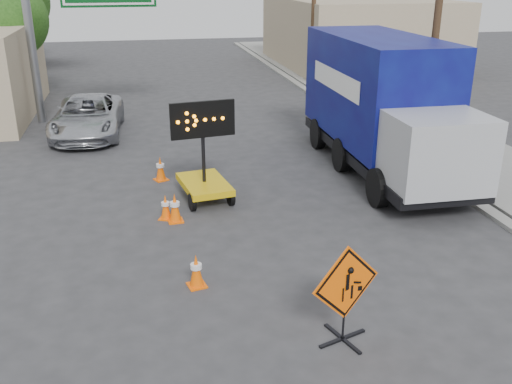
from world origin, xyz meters
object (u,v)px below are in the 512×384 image
object	(u,v)px
construction_sign	(345,292)
box_truck	(382,112)
pickup_truck	(88,116)
arrow_board	(204,178)

from	to	relation	value
construction_sign	box_truck	world-z (taller)	box_truck
box_truck	construction_sign	bearing A→B (deg)	-115.89
pickup_truck	box_truck	size ratio (longest dim) A/B	0.61
construction_sign	arrow_board	size ratio (longest dim) A/B	0.65
pickup_truck	box_truck	bearing A→B (deg)	-30.35
pickup_truck	box_truck	distance (m)	11.98
pickup_truck	arrow_board	bearing A→B (deg)	-61.95
arrow_board	box_truck	xyz separation A→B (m)	(6.18, 1.54, 1.32)
construction_sign	pickup_truck	size ratio (longest dim) A/B	0.34
arrow_board	pickup_truck	bearing A→B (deg)	106.47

